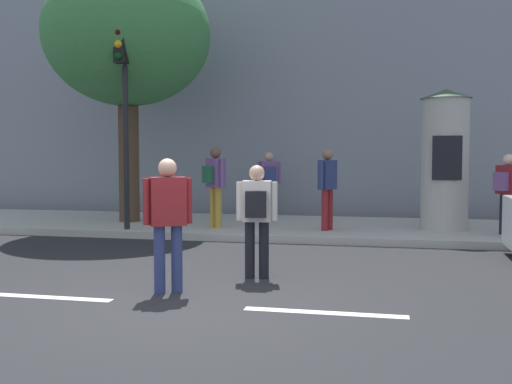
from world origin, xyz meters
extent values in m
plane|color=#232326|center=(0.00, 0.00, 0.00)|extent=(80.00, 80.00, 0.00)
cube|color=#B2ADA3|center=(0.00, 7.00, 0.07)|extent=(36.00, 4.00, 0.15)
cube|color=silver|center=(-1.71, 0.00, 0.00)|extent=(1.80, 0.16, 0.01)
cube|color=silver|center=(1.71, 0.00, 0.00)|extent=(1.80, 0.16, 0.01)
cube|color=gray|center=(0.00, 12.00, 4.49)|extent=(36.00, 5.00, 8.99)
cylinder|color=black|center=(-3.04, 5.35, 1.87)|extent=(0.12, 0.12, 3.45)
cube|color=black|center=(-3.04, 5.17, 3.97)|extent=(0.24, 0.24, 0.75)
sphere|color=#390605|center=(-3.04, 5.04, 4.21)|extent=(0.16, 0.16, 0.16)
sphere|color=#F2A519|center=(-3.04, 5.04, 3.97)|extent=(0.16, 0.16, 0.16)
sphere|color=#07330F|center=(-3.04, 5.04, 3.73)|extent=(0.16, 0.16, 0.16)
cylinder|color=#B2ADA3|center=(3.52, 6.78, 1.52)|extent=(0.97, 0.97, 2.75)
cone|color=#334C33|center=(3.52, 6.78, 3.00)|extent=(1.07, 1.07, 0.20)
cube|color=black|center=(3.52, 6.29, 1.66)|extent=(0.58, 0.02, 0.90)
cylinder|color=#4C3826|center=(-3.62, 6.78, 1.51)|extent=(0.48, 0.48, 2.71)
ellipsoid|color=#3D7F42|center=(-3.62, 6.78, 4.51)|extent=(3.88, 3.88, 3.30)
cylinder|color=navy|center=(-0.40, 0.50, 0.43)|extent=(0.14, 0.14, 0.85)
cylinder|color=navy|center=(-0.21, 0.61, 0.43)|extent=(0.14, 0.14, 0.85)
cube|color=maroon|center=(-0.31, 0.56, 1.15)|extent=(0.50, 0.43, 0.60)
cylinder|color=maroon|center=(-0.53, 0.42, 1.15)|extent=(0.09, 0.09, 0.57)
cylinder|color=maroon|center=(-0.08, 0.69, 1.15)|extent=(0.09, 0.09, 0.57)
sphere|color=tan|center=(-0.31, 0.56, 1.57)|extent=(0.23, 0.23, 0.23)
cylinder|color=black|center=(0.68, 1.70, 0.40)|extent=(0.14, 0.14, 0.80)
cylinder|color=black|center=(0.49, 1.67, 0.40)|extent=(0.14, 0.14, 0.80)
cube|color=silver|center=(0.58, 1.68, 1.08)|extent=(0.42, 0.29, 0.57)
cylinder|color=silver|center=(0.82, 1.72, 1.08)|extent=(0.09, 0.09, 0.54)
cylinder|color=silver|center=(0.34, 1.65, 1.08)|extent=(0.09, 0.09, 0.54)
sphere|color=tan|center=(0.58, 1.68, 1.48)|extent=(0.22, 0.22, 0.22)
cube|color=black|center=(0.61, 1.50, 1.06)|extent=(0.30, 0.20, 0.36)
cylinder|color=#4C4C51|center=(-0.68, 8.40, 0.56)|extent=(0.14, 0.14, 0.83)
cylinder|color=#4C4C51|center=(-0.48, 8.47, 0.56)|extent=(0.14, 0.14, 0.83)
cube|color=#724C84|center=(-0.58, 8.43, 1.27)|extent=(0.48, 0.37, 0.59)
cylinder|color=#724C84|center=(-0.82, 8.34, 1.27)|extent=(0.09, 0.09, 0.56)
cylinder|color=#724C84|center=(-0.34, 8.52, 1.27)|extent=(0.09, 0.09, 0.56)
sphere|color=tan|center=(-0.58, 8.43, 1.68)|extent=(0.22, 0.22, 0.22)
cube|color=navy|center=(-0.52, 8.26, 1.24)|extent=(0.32, 0.25, 0.36)
cylinder|color=maroon|center=(1.08, 6.00, 0.58)|extent=(0.14, 0.14, 0.86)
cylinder|color=maroon|center=(1.16, 6.20, 0.58)|extent=(0.14, 0.14, 0.86)
cube|color=navy|center=(1.12, 6.10, 1.31)|extent=(0.38, 0.47, 0.61)
cylinder|color=navy|center=(1.02, 5.87, 1.31)|extent=(0.09, 0.09, 0.58)
cylinder|color=navy|center=(1.22, 6.33, 1.31)|extent=(0.09, 0.09, 0.58)
sphere|color=#8C664C|center=(1.12, 6.10, 1.73)|extent=(0.23, 0.23, 0.23)
cylinder|color=black|center=(4.72, 6.01, 0.55)|extent=(0.14, 0.14, 0.80)
cylinder|color=black|center=(4.59, 6.19, 0.55)|extent=(0.14, 0.14, 0.80)
cube|color=maroon|center=(4.66, 6.10, 1.24)|extent=(0.45, 0.50, 0.57)
cylinder|color=maroon|center=(4.50, 6.32, 1.24)|extent=(0.09, 0.09, 0.54)
sphere|color=beige|center=(4.66, 6.10, 1.63)|extent=(0.22, 0.22, 0.22)
cube|color=#724C84|center=(4.51, 6.00, 1.21)|extent=(0.29, 0.32, 0.36)
cylinder|color=#B78C33|center=(-1.37, 6.12, 0.59)|extent=(0.14, 0.14, 0.87)
cylinder|color=#B78C33|center=(-1.19, 5.95, 0.59)|extent=(0.14, 0.14, 0.87)
cube|color=#724C84|center=(-1.28, 6.04, 1.33)|extent=(0.51, 0.51, 0.62)
cylinder|color=#724C84|center=(-1.48, 6.24, 1.33)|extent=(0.09, 0.09, 0.59)
cylinder|color=#724C84|center=(-1.08, 5.84, 1.33)|extent=(0.09, 0.09, 0.59)
sphere|color=brown|center=(-1.28, 6.04, 1.76)|extent=(0.24, 0.24, 0.24)
cube|color=#1E5938|center=(-1.41, 5.91, 1.30)|extent=(0.31, 0.31, 0.36)
camera|label=1|loc=(2.39, -6.57, 1.74)|focal=42.73mm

